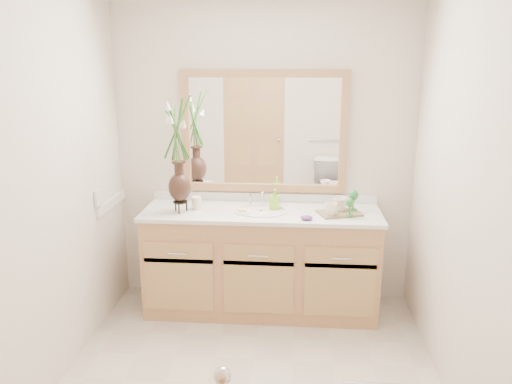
# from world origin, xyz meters

# --- Properties ---
(wall_back) EXTENTS (2.40, 0.02, 2.40)m
(wall_back) POSITION_xyz_m (0.00, 1.30, 1.20)
(wall_back) COLOR silver
(wall_back) RESTS_ON floor
(wall_front) EXTENTS (2.40, 0.02, 2.40)m
(wall_front) POSITION_xyz_m (0.00, -1.30, 1.20)
(wall_front) COLOR silver
(wall_front) RESTS_ON floor
(wall_left) EXTENTS (0.02, 2.60, 2.40)m
(wall_left) POSITION_xyz_m (-1.20, 0.00, 1.20)
(wall_left) COLOR silver
(wall_left) RESTS_ON floor
(wall_right) EXTENTS (0.02, 2.60, 2.40)m
(wall_right) POSITION_xyz_m (1.20, 0.00, 1.20)
(wall_right) COLOR silver
(wall_right) RESTS_ON floor
(vanity) EXTENTS (1.80, 0.55, 0.80)m
(vanity) POSITION_xyz_m (0.00, 1.01, 0.40)
(vanity) COLOR tan
(vanity) RESTS_ON floor
(counter) EXTENTS (1.84, 0.57, 0.03)m
(counter) POSITION_xyz_m (0.00, 1.01, 0.82)
(counter) COLOR white
(counter) RESTS_ON vanity
(sink) EXTENTS (0.38, 0.34, 0.23)m
(sink) POSITION_xyz_m (0.00, 1.00, 0.78)
(sink) COLOR white
(sink) RESTS_ON counter
(mirror) EXTENTS (1.32, 0.04, 0.97)m
(mirror) POSITION_xyz_m (0.00, 1.28, 1.41)
(mirror) COLOR white
(mirror) RESTS_ON wall_back
(switch_plate) EXTENTS (0.02, 0.12, 0.12)m
(switch_plate) POSITION_xyz_m (-1.19, 0.76, 0.98)
(switch_plate) COLOR white
(switch_plate) RESTS_ON wall_left
(door) EXTENTS (0.80, 0.03, 2.00)m
(door) POSITION_xyz_m (-0.30, -1.29, 1.00)
(door) COLOR tan
(door) RESTS_ON floor
(flower_vase) EXTENTS (0.20, 0.20, 0.82)m
(flower_vase) POSITION_xyz_m (-0.62, 0.94, 1.38)
(flower_vase) COLOR black
(flower_vase) RESTS_ON counter
(tumbler) EXTENTS (0.08, 0.08, 0.10)m
(tumbler) POSITION_xyz_m (-0.51, 1.03, 0.88)
(tumbler) COLOR white
(tumbler) RESTS_ON counter
(soap_dish) EXTENTS (0.11, 0.11, 0.03)m
(soap_dish) POSITION_xyz_m (-0.14, 0.94, 0.84)
(soap_dish) COLOR white
(soap_dish) RESTS_ON counter
(soap_bottle) EXTENTS (0.08, 0.08, 0.14)m
(soap_bottle) POSITION_xyz_m (0.10, 1.08, 0.90)
(soap_bottle) COLOR #95DA33
(soap_bottle) RESTS_ON counter
(purple_dish) EXTENTS (0.09, 0.08, 0.03)m
(purple_dish) POSITION_xyz_m (0.35, 0.82, 0.85)
(purple_dish) COLOR #5D2878
(purple_dish) RESTS_ON counter
(tray) EXTENTS (0.36, 0.30, 0.02)m
(tray) POSITION_xyz_m (0.60, 0.98, 0.84)
(tray) COLOR brown
(tray) RESTS_ON counter
(mug_left) EXTENTS (0.10, 0.10, 0.09)m
(mug_left) POSITION_xyz_m (0.53, 0.91, 0.89)
(mug_left) COLOR white
(mug_left) RESTS_ON tray
(mug_right) EXTENTS (0.14, 0.13, 0.11)m
(mug_right) POSITION_xyz_m (0.60, 1.02, 0.90)
(mug_right) COLOR white
(mug_right) RESTS_ON tray
(goblet_front) EXTENTS (0.06, 0.06, 0.13)m
(goblet_front) POSITION_xyz_m (0.66, 0.91, 0.94)
(goblet_front) COLOR #287931
(goblet_front) RESTS_ON tray
(goblet_back) EXTENTS (0.07, 0.07, 0.16)m
(goblet_back) POSITION_xyz_m (0.70, 1.05, 0.95)
(goblet_back) COLOR #287931
(goblet_back) RESTS_ON tray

